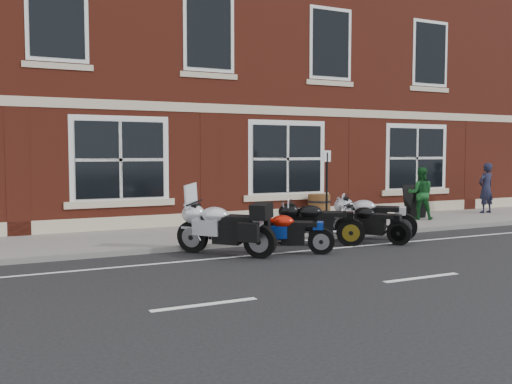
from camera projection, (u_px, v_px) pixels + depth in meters
ground at (327, 251)px, 12.54m from camera, size 80.00×80.00×0.00m
sidewalk at (265, 231)px, 15.23m from camera, size 30.00×3.00×0.12m
kerb at (295, 239)px, 13.81m from camera, size 30.00×0.16×0.12m
pub_building at (176, 51)px, 21.55m from camera, size 24.00×12.00×12.00m
moto_touring_silver at (223, 226)px, 12.01m from camera, size 1.58×1.84×1.50m
moto_sport_red at (289, 231)px, 12.19m from camera, size 1.61×1.13×0.84m
moto_sport_black at (317, 222)px, 13.21m from camera, size 1.89×1.21×0.96m
moto_sport_silver at (371, 216)px, 14.29m from camera, size 1.69×1.60×0.98m
moto_naked_black at (371, 222)px, 13.66m from camera, size 1.11×1.67×0.86m
pedestrian_left at (486, 188)px, 19.20m from camera, size 0.64×0.44×1.69m
pedestrian_right at (421, 193)px, 17.38m from camera, size 0.98×0.95×1.59m
a_board_sign at (416, 201)px, 17.75m from camera, size 0.62×0.42×1.03m
barrel_planter at (319, 207)px, 17.13m from camera, size 0.70×0.70×0.78m
parking_sign at (327, 184)px, 15.04m from camera, size 0.29×0.11×2.09m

